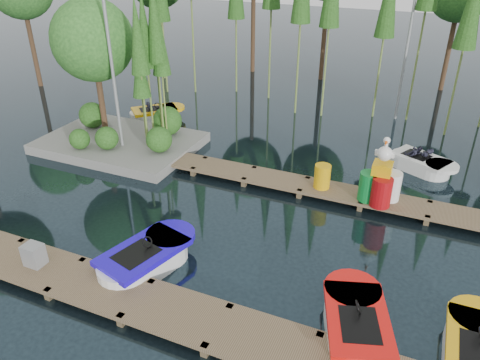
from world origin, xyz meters
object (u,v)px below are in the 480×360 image
at_px(boat_yellow_far, 156,114).
at_px(utility_cabinet, 34,255).
at_px(boat_red, 356,326).
at_px(drum_cluster, 381,183).
at_px(boat_blue, 146,259).
at_px(yellow_barrel, 322,176).
at_px(island, 109,69).

relative_size(boat_yellow_far, utility_cabinet, 4.50).
bearing_deg(boat_red, drum_cluster, 76.07).
distance_m(boat_blue, yellow_barrel, 6.54).
distance_m(island, drum_cluster, 11.10).
xyz_separation_m(boat_yellow_far, yellow_barrel, (9.03, -3.83, 0.43)).
distance_m(island, utility_cabinet, 8.80).
bearing_deg(yellow_barrel, boat_blue, -119.82).
height_order(island, boat_blue, island).
distance_m(island, boat_blue, 9.07).
bearing_deg(drum_cluster, island, 174.99).
bearing_deg(utility_cabinet, boat_yellow_far, 106.87).
bearing_deg(boat_blue, utility_cabinet, -136.53).
relative_size(boat_blue, utility_cabinet, 5.47).
height_order(boat_red, boat_yellow_far, boat_yellow_far).
relative_size(boat_yellow_far, drum_cluster, 1.22).
relative_size(boat_red, drum_cluster, 1.47).
bearing_deg(yellow_barrel, boat_yellow_far, 157.02).
distance_m(utility_cabinet, drum_cluster, 10.27).
height_order(boat_blue, boat_yellow_far, boat_yellow_far).
xyz_separation_m(boat_yellow_far, drum_cluster, (10.94, -3.99, 0.67)).
bearing_deg(boat_red, boat_blue, 160.24).
distance_m(island, boat_red, 13.37).
distance_m(utility_cabinet, yellow_barrel, 9.06).
xyz_separation_m(yellow_barrel, drum_cluster, (1.91, -0.16, 0.23)).
bearing_deg(utility_cabinet, yellow_barrel, 50.61).
bearing_deg(island, boat_yellow_far, 91.96).
height_order(boat_yellow_far, yellow_barrel, boat_yellow_far).
relative_size(island, boat_yellow_far, 2.53).
xyz_separation_m(boat_red, boat_yellow_far, (-11.37, 9.64, -0.01)).
bearing_deg(drum_cluster, utility_cabinet, -138.20).
height_order(island, yellow_barrel, island).
xyz_separation_m(boat_blue, boat_red, (5.58, -0.14, -0.00)).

